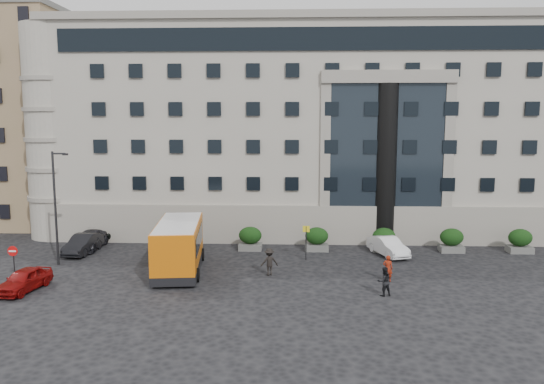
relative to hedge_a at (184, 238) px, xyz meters
The scene contains 24 objects.
ground 8.81m from the hedge_a, 62.85° to the right, with size 120.00×120.00×0.00m, color black.
civic_building 19.15m from the hedge_a, 54.85° to the left, with size 44.00×24.00×18.00m, color #9E988B.
entrance_column 17.13m from the hedge_a, ahead, with size 1.80×1.80×13.00m, color black.
apartment_near 25.12m from the hedge_a, 148.62° to the left, with size 14.00×14.00×20.00m, color #88714F.
apartment_far 39.27m from the hedge_a, 127.29° to the left, with size 13.00×13.00×22.00m, color brown.
hedge_a is the anchor object (origin of this frame).
hedge_b 5.20m from the hedge_a, ahead, with size 1.80×1.26×1.84m.
hedge_c 10.40m from the hedge_a, ahead, with size 1.80×1.26×1.84m.
hedge_d 15.60m from the hedge_a, ahead, with size 1.80×1.26×1.84m.
hedge_e 20.80m from the hedge_a, ahead, with size 1.80×1.26×1.84m.
hedge_f 26.00m from the hedge_a, ahead, with size 1.80×1.26×1.84m.
street_lamp 9.89m from the hedge_a, 148.84° to the right, with size 1.16×0.18×8.00m.
bus_stop_sign 9.94m from the hedge_a, 16.42° to the right, with size 0.50×0.08×2.52m.
no_entry_sign 12.64m from the hedge_a, 135.52° to the right, with size 0.64×0.16×2.32m.
minibus 6.13m from the hedge_a, 81.76° to the right, with size 3.66×8.28×3.35m.
red_truck 10.75m from the hedge_a, 147.32° to the left, with size 3.32×6.04×3.10m.
parked_car_a 12.93m from the hedge_a, 125.45° to the right, with size 1.60×3.97×1.35m, color maroon.
parked_car_b 7.66m from the hedge_a, 168.22° to the right, with size 1.53×4.39×1.45m, color black.
parked_car_c 7.58m from the hedge_a, behind, with size 1.92×4.73×1.37m, color black.
parked_car_d 8.65m from the hedge_a, 150.15° to the left, with size 2.58×5.59×1.55m, color black.
white_taxi 15.76m from the hedge_a, ahead, with size 1.48×4.25×1.40m, color silver.
pedestrian_a 16.48m from the hedge_a, 28.00° to the right, with size 0.61×0.40×1.68m, color maroon.
pedestrian_b 17.41m from the hedge_a, 37.33° to the right, with size 0.84×0.65×1.72m, color black.
pedestrian_c 9.73m from the hedge_a, 43.98° to the right, with size 1.17×0.67×1.81m, color black.
Camera 1 is at (4.53, -32.71, 10.19)m, focal length 35.00 mm.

